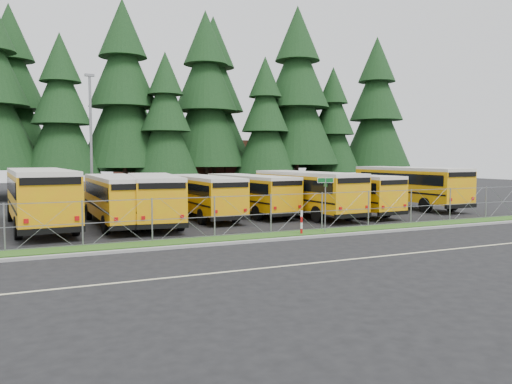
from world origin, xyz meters
TOP-DOWN VIEW (x-y plane):
  - ground at (0.00, 0.00)m, footprint 120.00×120.00m
  - curb at (0.00, -3.10)m, footprint 50.00×0.25m
  - grass_verge at (0.00, -1.70)m, footprint 50.00×1.40m
  - road_lane_line at (0.00, -8.00)m, footprint 50.00×0.12m
  - chainlink_fence at (0.00, -1.00)m, footprint 44.00×0.10m
  - brick_building at (6.00, 40.00)m, footprint 22.00×10.00m
  - bus_0 at (-14.58, 5.74)m, footprint 3.77×12.37m
  - bus_1 at (-10.61, 5.25)m, footprint 2.79×10.73m
  - bus_2 at (-8.60, 5.00)m, footprint 3.93×11.02m
  - bus_3 at (-5.18, 6.55)m, footprint 2.71×10.23m
  - bus_4 at (-1.78, 6.99)m, footprint 3.46×10.32m
  - bus_5 at (1.25, 4.87)m, footprint 3.34×11.20m
  - bus_6 at (4.28, 4.80)m, footprint 3.29×10.43m
  - bus_east at (11.11, 6.50)m, footprint 2.89×11.78m
  - street_sign at (-1.38, -1.92)m, footprint 0.81×0.54m
  - striped_bollard at (-2.77, -1.95)m, footprint 0.11×0.11m
  - light_standard at (-10.71, 16.66)m, footprint 0.70×0.35m
  - conifer_2 at (-12.29, 25.72)m, footprint 6.85×6.85m
  - conifer_3 at (-6.36, 27.57)m, footprint 8.79×8.79m
  - conifer_4 at (-2.85, 24.78)m, footprint 6.36×6.36m
  - conifer_5 at (2.38, 28.08)m, footprint 8.79×8.79m
  - conifer_6 at (7.94, 24.93)m, footprint 6.55×6.55m
  - conifer_7 at (12.70, 26.52)m, footprint 9.39×9.39m
  - conifer_8 at (17.41, 26.42)m, footprint 6.48×6.48m
  - conifer_9 at (23.94, 26.82)m, footprint 8.37×8.37m
  - conifer_10 at (-16.55, 32.08)m, footprint 8.57×8.57m
  - conifer_11 at (-4.83, 33.29)m, footprint 7.04×7.04m
  - conifer_12 at (5.23, 33.65)m, footprint 9.30×9.30m
  - conifer_13 at (15.28, 32.12)m, footprint 7.85×7.85m

SIDE VIEW (x-z plane):
  - ground at x=0.00m, z-range 0.00..0.00m
  - road_lane_line at x=0.00m, z-range 0.00..0.01m
  - grass_verge at x=0.00m, z-range 0.00..0.06m
  - curb at x=0.00m, z-range 0.00..0.12m
  - striped_bollard at x=-2.77m, z-range 0.00..1.20m
  - chainlink_fence at x=0.00m, z-range 0.00..2.00m
  - bus_4 at x=-1.78m, z-range 0.00..2.65m
  - bus_3 at x=-5.18m, z-range 0.00..2.66m
  - bus_6 at x=4.28m, z-range 0.00..2.69m
  - bus_1 at x=-10.61m, z-range 0.00..2.80m
  - bus_2 at x=-8.60m, z-range 0.00..2.83m
  - bus_5 at x=1.25m, z-range 0.00..2.90m
  - bus_east at x=11.11m, z-range 0.00..3.08m
  - bus_0 at x=-14.58m, z-range 0.00..3.20m
  - street_sign at x=-1.38m, z-range 0.63..3.44m
  - brick_building at x=6.00m, z-range 0.00..6.00m
  - light_standard at x=-10.71m, z-range 0.43..10.57m
  - conifer_4 at x=-2.85m, z-range 0.00..14.06m
  - conifer_8 at x=17.41m, z-range 0.00..14.34m
  - conifer_6 at x=7.94m, z-range 0.00..14.50m
  - conifer_2 at x=-12.29m, z-range 0.00..15.14m
  - conifer_11 at x=-4.83m, z-range 0.00..15.58m
  - conifer_13 at x=15.28m, z-range 0.00..17.37m
  - conifer_9 at x=23.94m, z-range 0.00..18.51m
  - conifer_10 at x=-16.55m, z-range 0.00..18.96m
  - conifer_3 at x=-6.36m, z-range 0.00..19.43m
  - conifer_5 at x=2.38m, z-range 0.00..19.44m
  - conifer_12 at x=5.23m, z-range 0.00..20.56m
  - conifer_7 at x=12.70m, z-range 0.00..20.77m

